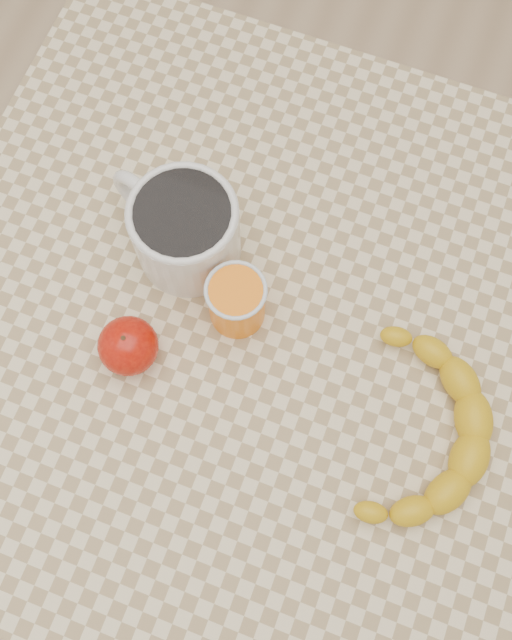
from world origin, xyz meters
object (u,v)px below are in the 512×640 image
(table, at_px, (256,346))
(apple, at_px, (128,346))
(coffee_mug, at_px, (183,228))
(orange_juice_glass, at_px, (237,301))
(banana, at_px, (420,433))

(table, distance_m, apple, 0.19)
(coffee_mug, distance_m, orange_juice_glass, 0.10)
(coffee_mug, height_order, orange_juice_glass, coffee_mug)
(table, bearing_deg, banana, -15.27)
(table, xyz_separation_m, apple, (-0.12, -0.08, 0.12))
(table, height_order, banana, banana)
(orange_juice_glass, height_order, banana, orange_juice_glass)
(orange_juice_glass, height_order, apple, orange_juice_glass)
(apple, bearing_deg, orange_juice_glass, 42.88)
(table, height_order, orange_juice_glass, orange_juice_glass)
(coffee_mug, distance_m, banana, 0.34)
(apple, distance_m, banana, 0.33)
(coffee_mug, xyz_separation_m, apple, (-0.01, -0.14, -0.03))
(apple, relative_size, banana, 0.34)
(orange_juice_glass, distance_m, apple, 0.13)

